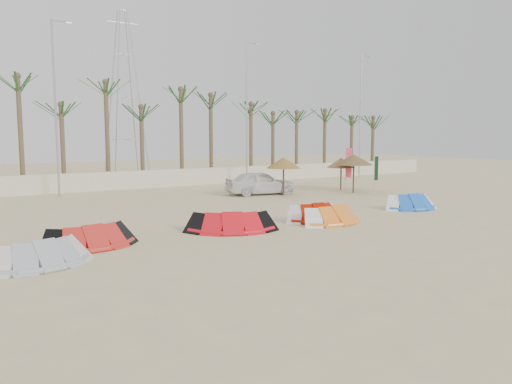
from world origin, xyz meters
TOP-DOWN VIEW (x-y plane):
  - ground at (0.00, 0.00)m, footprint 120.00×120.00m
  - boundary_wall at (0.00, 22.00)m, footprint 60.00×0.30m
  - palm_line at (0.67, 23.50)m, footprint 52.00×4.00m
  - lamp_b at (-5.96, 20.00)m, footprint 1.25×0.14m
  - lamp_c at (8.04, 20.00)m, footprint 1.25×0.14m
  - lamp_d at (20.04, 20.00)m, footprint 1.25×0.14m
  - pylon at (1.00, 28.00)m, footprint 3.00×3.00m
  - kite_grey at (-9.85, 2.67)m, footprint 3.32×2.16m
  - kite_red_left at (-7.99, 4.49)m, footprint 3.46×1.86m
  - kite_red_mid at (-2.37, 4.44)m, footprint 4.04×2.75m
  - kite_red_right at (2.10, 4.46)m, footprint 3.05×1.70m
  - kite_orange at (2.41, 3.65)m, footprint 3.52×2.00m
  - kite_blue at (8.65, 4.55)m, footprint 3.21×2.08m
  - parasol_left at (6.44, 12.86)m, footprint 2.29×2.29m
  - parasol_mid at (11.25, 11.46)m, footprint 2.57×2.57m
  - parasol_right at (11.76, 13.28)m, footprint 2.03×2.03m
  - flag_pink at (11.78, 12.63)m, footprint 0.44×0.19m
  - flag_green at (13.22, 11.32)m, footprint 0.45×0.08m
  - car at (5.39, 14.01)m, footprint 4.84×2.76m

SIDE VIEW (x-z plane):
  - ground at x=0.00m, z-range 0.00..0.00m
  - pylon at x=1.00m, z-range -7.00..7.00m
  - kite_blue at x=8.65m, z-range -0.03..0.87m
  - kite_red_right at x=2.10m, z-range -0.03..0.87m
  - kite_grey at x=-9.85m, z-range -0.03..0.87m
  - kite_red_left at x=-7.99m, z-range -0.03..0.87m
  - kite_orange at x=2.41m, z-range -0.03..0.87m
  - kite_red_mid at x=-2.37m, z-range -0.03..0.87m
  - boundary_wall at x=0.00m, z-range 0.00..1.30m
  - car at x=5.39m, z-range 0.00..1.55m
  - flag_green at x=13.22m, z-range 0.24..2.81m
  - flag_pink at x=11.78m, z-range 0.29..3.45m
  - parasol_right at x=11.76m, z-range 0.79..3.09m
  - parasol_left at x=6.44m, z-range 0.88..3.35m
  - parasol_mid at x=11.25m, z-range 0.95..3.55m
  - lamp_b at x=-5.96m, z-range 0.27..11.27m
  - lamp_c at x=8.04m, z-range 0.27..11.27m
  - lamp_d at x=20.04m, z-range 0.27..11.27m
  - palm_line at x=0.67m, z-range 2.59..10.29m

